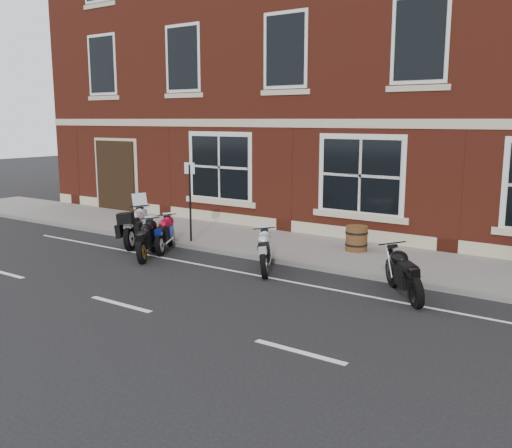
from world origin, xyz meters
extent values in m
plane|color=black|center=(0.00, 0.00, 0.00)|extent=(80.00, 80.00, 0.00)
cube|color=slate|center=(0.00, 3.00, 0.06)|extent=(30.00, 3.00, 0.12)
cube|color=slate|center=(0.00, 1.42, 0.06)|extent=(30.00, 0.16, 0.12)
cube|color=maroon|center=(0.00, 10.50, 6.00)|extent=(24.00, 12.00, 12.00)
cylinder|color=black|center=(-3.99, 1.55, 0.32)|extent=(0.44, 0.63, 0.65)
cylinder|color=black|center=(-3.24, 0.28, 0.32)|extent=(0.44, 0.63, 0.65)
cube|color=black|center=(-3.65, 0.96, 0.67)|extent=(0.62, 0.82, 0.22)
ellipsoid|color=#A2A1A6|center=(-3.72, 1.09, 0.79)|extent=(0.60, 0.68, 0.32)
cube|color=black|center=(-3.44, 0.61, 0.75)|extent=(0.51, 0.61, 0.10)
cube|color=silver|center=(-3.98, 1.53, 1.17)|extent=(0.39, 0.25, 0.46)
cylinder|color=black|center=(-2.80, 1.40, 0.28)|extent=(0.39, 0.55, 0.57)
cylinder|color=black|center=(-2.14, 0.30, 0.28)|extent=(0.39, 0.55, 0.57)
cube|color=black|center=(-2.49, 0.89, 0.59)|extent=(0.55, 0.72, 0.20)
ellipsoid|color=#9F0622|center=(-2.56, 1.00, 0.69)|extent=(0.53, 0.59, 0.28)
cube|color=black|center=(-2.31, 0.58, 0.66)|extent=(0.45, 0.54, 0.09)
cylinder|color=black|center=(-2.67, 0.60, 0.29)|extent=(0.42, 0.56, 0.59)
cylinder|color=black|center=(-1.95, -0.52, 0.29)|extent=(0.42, 0.56, 0.59)
cube|color=black|center=(-2.33, 0.08, 0.61)|extent=(0.58, 0.74, 0.20)
ellipsoid|color=black|center=(-2.41, 0.19, 0.72)|extent=(0.56, 0.61, 0.29)
cube|color=black|center=(-2.13, -0.23, 0.68)|extent=(0.47, 0.55, 0.09)
cylinder|color=black|center=(0.60, 1.24, 0.29)|extent=(0.40, 0.56, 0.58)
cylinder|color=black|center=(1.27, 0.11, 0.29)|extent=(0.40, 0.56, 0.58)
cube|color=black|center=(0.91, 0.71, 0.60)|extent=(0.56, 0.73, 0.20)
ellipsoid|color=silver|center=(0.84, 0.83, 0.71)|extent=(0.54, 0.60, 0.29)
cube|color=black|center=(1.10, 0.40, 0.67)|extent=(0.46, 0.55, 0.09)
cylinder|color=black|center=(3.88, 1.15, 0.31)|extent=(0.49, 0.56, 0.62)
cylinder|color=black|center=(4.76, 0.07, 0.31)|extent=(0.49, 0.56, 0.62)
cube|color=black|center=(4.29, 0.65, 0.64)|extent=(0.67, 0.74, 0.21)
ellipsoid|color=black|center=(4.20, 0.76, 0.75)|extent=(0.61, 0.64, 0.31)
cube|color=black|center=(4.53, 0.35, 0.71)|extent=(0.53, 0.57, 0.10)
cylinder|color=#502915|center=(1.98, 3.32, 0.45)|extent=(0.56, 0.56, 0.66)
cylinder|color=black|center=(1.98, 3.32, 0.29)|extent=(0.59, 0.59, 0.05)
cylinder|color=black|center=(1.98, 3.32, 0.61)|extent=(0.59, 0.59, 0.05)
cylinder|color=black|center=(-2.36, 1.74, 1.20)|extent=(0.06, 0.06, 2.16)
cube|color=silver|center=(-2.36, 1.74, 2.18)|extent=(0.31, 0.09, 0.31)
camera|label=1|loc=(8.17, -10.14, 3.52)|focal=40.00mm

